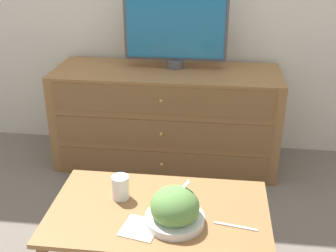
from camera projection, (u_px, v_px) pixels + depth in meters
The scene contains 8 objects.
ground_plane at pixel (164, 141), 3.24m from camera, with size 12.00×12.00×0.00m, color #70665B.
dresser at pixel (166, 117), 2.84m from camera, with size 1.47×0.52×0.66m.
tv at pixel (175, 26), 2.64m from camera, with size 0.66×0.11×0.51m.
coffee_table at pixel (159, 223), 1.75m from camera, with size 0.90×0.53×0.44m.
takeout_bowl at pixel (175, 209), 1.63m from camera, with size 0.23×0.23×0.17m.
drink_cup at pixel (121, 189), 1.79m from camera, with size 0.07×0.07×0.10m.
napkin at pixel (140, 228), 1.62m from camera, with size 0.16×0.16×0.00m.
knife at pixel (235, 226), 1.63m from camera, with size 0.17×0.04×0.01m.
Camera 1 is at (0.37, -2.86, 1.48)m, focal length 45.00 mm.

